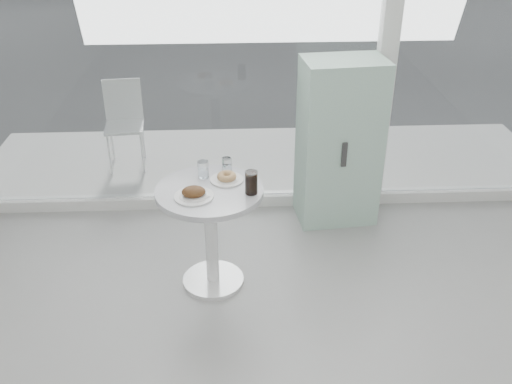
{
  "coord_description": "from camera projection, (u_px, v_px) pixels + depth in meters",
  "views": [
    {
      "loc": [
        -0.35,
        -1.4,
        2.59
      ],
      "look_at": [
        -0.2,
        1.7,
        0.85
      ],
      "focal_mm": 40.0,
      "sensor_mm": 36.0,
      "label": 1
    }
  ],
  "objects": [
    {
      "name": "mint_cabinet",
      "position": [
        339.0,
        143.0,
        4.6
      ],
      "size": [
        0.67,
        0.49,
        1.37
      ],
      "rotation": [
        0.0,
        0.0,
        0.1
      ],
      "color": "#99C4AC",
      "rests_on": "ground"
    },
    {
      "name": "storefront",
      "position": [
        284.0,
        7.0,
        4.28
      ],
      "size": [
        5.0,
        0.14,
        3.0
      ],
      "color": "white",
      "rests_on": "ground"
    },
    {
      "name": "patio_chair",
      "position": [
        124.0,
        118.0,
        5.49
      ],
      "size": [
        0.39,
        0.39,
        0.83
      ],
      "rotation": [
        0.0,
        0.0,
        0.1
      ],
      "color": "white",
      "rests_on": "patio_deck"
    },
    {
      "name": "water_tumbler_b",
      "position": [
        227.0,
        166.0,
        3.95
      ],
      "size": [
        0.07,
        0.07,
        0.11
      ],
      "color": "white",
      "rests_on": "main_table"
    },
    {
      "name": "plate_fritter",
      "position": [
        194.0,
        193.0,
        3.65
      ],
      "size": [
        0.26,
        0.26,
        0.07
      ],
      "color": "white",
      "rests_on": "main_table"
    },
    {
      "name": "plate_donut",
      "position": [
        227.0,
        178.0,
        3.85
      ],
      "size": [
        0.23,
        0.23,
        0.05
      ],
      "color": "white",
      "rests_on": "main_table"
    },
    {
      "name": "water_tumbler_a",
      "position": [
        203.0,
        170.0,
        3.88
      ],
      "size": [
        0.07,
        0.07,
        0.12
      ],
      "color": "white",
      "rests_on": "main_table"
    },
    {
      "name": "room_shell",
      "position": [
        419.0,
        288.0,
        1.08
      ],
      "size": [
        6.0,
        6.0,
        6.0
      ],
      "color": "white",
      "rests_on": "ground"
    },
    {
      "name": "patio_deck",
      "position": [
        266.0,
        161.0,
        5.8
      ],
      "size": [
        5.6,
        1.6,
        0.05
      ],
      "primitive_type": "cube",
      "color": "silver",
      "rests_on": "ground"
    },
    {
      "name": "cola_glass",
      "position": [
        251.0,
        183.0,
        3.67
      ],
      "size": [
        0.08,
        0.08,
        0.16
      ],
      "color": "white",
      "rests_on": "main_table"
    },
    {
      "name": "main_table",
      "position": [
        210.0,
        217.0,
        3.87
      ],
      "size": [
        0.72,
        0.72,
        0.77
      ],
      "color": "white",
      "rests_on": "ground"
    }
  ]
}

